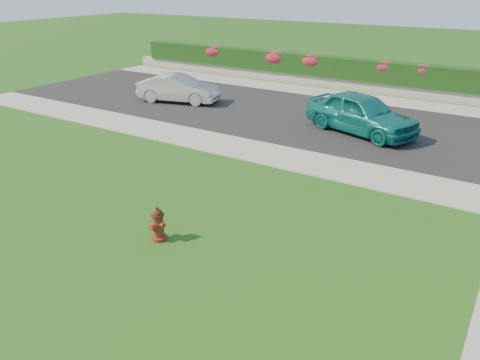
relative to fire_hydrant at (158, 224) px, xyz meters
The scene contains 14 objects.
ground 2.61m from the fire_hydrant, 73.20° to the right, with size 120.00×120.00×0.00m, color black.
street_far 12.30m from the fire_hydrant, 110.25° to the left, with size 26.00×8.00×0.04m, color black.
sidewalk_far 8.39m from the fire_hydrant, 128.81° to the left, with size 24.00×2.00×0.04m, color gray.
sidewalk_beyond 16.54m from the fire_hydrant, 90.89° to the left, with size 34.00×2.00×0.04m, color gray.
retaining_wall 18.04m from the fire_hydrant, 90.81° to the left, with size 34.00×0.40×0.60m, color gray.
hedge 18.15m from the fire_hydrant, 90.81° to the left, with size 32.00×0.90×1.10m, color black.
fire_hydrant is the anchor object (origin of this frame).
sedan_teal 10.71m from the fire_hydrant, 83.42° to the left, with size 1.87×4.65×1.58m, color #0D6867.
sedan_silver 13.44m from the fire_hydrant, 127.20° to the left, with size 1.41×4.04×1.33m, color #AAADB1.
flower_clump_a 21.19m from the fire_hydrant, 121.57° to the left, with size 1.48×0.95×0.74m, color #A81C35.
flower_clump_b 19.24m from the fire_hydrant, 110.19° to the left, with size 1.54×0.99×0.77m, color #A81C35.
flower_clump_c 18.56m from the fire_hydrant, 103.31° to the left, with size 1.48×0.95×0.74m, color #A81C35.
flower_clump_d 18.06m from the fire_hydrant, 90.38° to the left, with size 1.27×0.82×0.64m, color #A81C35.
flower_clump_e 18.16m from the fire_hydrant, 84.13° to the left, with size 1.19×0.77×0.60m, color #A81C35.
Camera 1 is at (6.09, -4.68, 5.74)m, focal length 35.00 mm.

